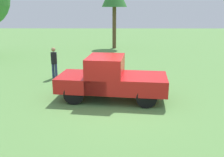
# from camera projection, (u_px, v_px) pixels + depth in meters

# --- Properties ---
(ground_plane) EXTENTS (80.00, 80.00, 0.00)m
(ground_plane) POSITION_uv_depth(u_px,v_px,m) (115.00, 105.00, 9.87)
(ground_plane) COLOR #5B8C47
(pickup_truck) EXTENTS (4.65, 2.37, 1.82)m
(pickup_truck) POSITION_uv_depth(u_px,v_px,m) (109.00, 77.00, 10.30)
(pickup_truck) COLOR black
(pickup_truck) RESTS_ON ground_plane
(person_bystander) EXTENTS (0.43, 0.43, 1.70)m
(person_bystander) POSITION_uv_depth(u_px,v_px,m) (54.00, 61.00, 13.39)
(person_bystander) COLOR navy
(person_bystander) RESTS_ON ground_plane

